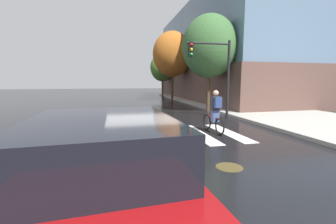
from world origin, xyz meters
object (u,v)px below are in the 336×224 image
object	(u,v)px
fire_hydrant	(215,101)
street_tree_far	(162,67)
manhole_cover	(229,167)
street_tree_mid	(172,54)
sedan_near	(104,176)
street_tree_near	(209,47)
traffic_light_near	(214,66)
cyclist	(215,112)

from	to	relation	value
fire_hydrant	street_tree_far	distance (m)	14.54
manhole_cover	street_tree_far	xyz separation A→B (m)	(3.61, 25.11, 3.88)
street_tree_far	street_tree_mid	bearing A→B (deg)	-93.30
manhole_cover	street_tree_mid	size ratio (longest dim) A/B	0.09
sedan_near	street_tree_near	size ratio (longest dim) A/B	0.73
fire_hydrant	street_tree_mid	distance (m)	8.54
street_tree_near	manhole_cover	bearing A→B (deg)	-110.34
street_tree_near	traffic_light_near	bearing A→B (deg)	-108.07
manhole_cover	sedan_near	bearing A→B (deg)	-146.99
fire_hydrant	street_tree_near	xyz separation A→B (m)	(-1.15, -1.42, 3.78)
street_tree_mid	cyclist	bearing A→B (deg)	-97.77
traffic_light_near	street_tree_near	world-z (taller)	street_tree_near
cyclist	manhole_cover	bearing A→B (deg)	-109.19
street_tree_mid	traffic_light_near	bearing A→B (deg)	-93.10
street_tree_near	street_tree_far	distance (m)	15.53
fire_hydrant	street_tree_mid	world-z (taller)	street_tree_mid
fire_hydrant	street_tree_far	xyz separation A→B (m)	(-1.09, 14.10, 3.35)
manhole_cover	traffic_light_near	size ratio (longest dim) A/B	0.15
traffic_light_near	street_tree_mid	distance (m)	11.80
manhole_cover	cyclist	bearing A→B (deg)	70.81
sedan_near	street_tree_far	distance (m)	27.81
traffic_light_near	street_tree_near	xyz separation A→B (m)	(0.97, 2.96, 1.45)
sedan_near	street_tree_near	xyz separation A→B (m)	(6.31, 11.38, 3.49)
manhole_cover	street_tree_far	world-z (taller)	street_tree_far
manhole_cover	cyclist	distance (m)	3.73
street_tree_near	street_tree_mid	world-z (taller)	street_tree_mid
traffic_light_near	fire_hydrant	distance (m)	5.39
fire_hydrant	street_tree_mid	size ratio (longest dim) A/B	0.11
street_tree_near	fire_hydrant	bearing A→B (deg)	51.10
street_tree_far	sedan_near	bearing A→B (deg)	-103.32
sedan_near	fire_hydrant	xyz separation A→B (m)	(7.46, 12.80, -0.29)
sedan_near	street_tree_far	size ratio (longest dim) A/B	0.81
fire_hydrant	street_tree_mid	bearing A→B (deg)	101.57
manhole_cover	street_tree_far	bearing A→B (deg)	81.81
sedan_near	street_tree_mid	bearing A→B (deg)	73.40
manhole_cover	cyclist	xyz separation A→B (m)	(1.19, 3.43, 0.84)
traffic_light_near	street_tree_near	bearing A→B (deg)	71.93
cyclist	traffic_light_near	size ratio (longest dim) A/B	0.41
manhole_cover	street_tree_near	size ratio (longest dim) A/B	0.10
street_tree_mid	street_tree_near	bearing A→B (deg)	-87.77
manhole_cover	sedan_near	xyz separation A→B (m)	(-2.76, -1.79, 0.82)
manhole_cover	street_tree_near	distance (m)	11.10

